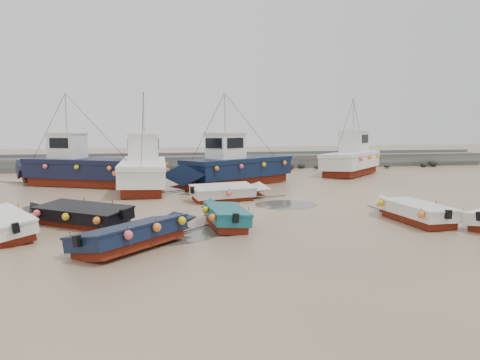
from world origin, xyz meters
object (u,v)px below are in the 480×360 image
object	(u,v)px
cabin_boat_2	(231,166)
dinghy_0	(0,221)
dinghy_4	(77,212)
dinghy_5	(229,190)
cabin_boat_0	(73,166)
person	(155,192)
dinghy_2	(224,213)
dinghy_6	(412,209)
dinghy_1	(139,231)
cabin_boat_3	(354,158)
cabin_boat_1	(143,169)

from	to	relation	value
cabin_boat_2	dinghy_0	bearing A→B (deg)	106.47
dinghy_0	cabin_boat_2	world-z (taller)	cabin_boat_2
dinghy_4	dinghy_5	bearing A→B (deg)	-18.52
dinghy_0	cabin_boat_0	world-z (taller)	cabin_boat_0
cabin_boat_0	person	distance (m)	6.97
dinghy_2	dinghy_6	bearing A→B (deg)	-7.10
dinghy_1	cabin_boat_3	xyz separation A→B (m)	(16.81, 19.97, 0.82)
dinghy_5	dinghy_6	bearing A→B (deg)	32.80
dinghy_2	cabin_boat_3	size ratio (longest dim) A/B	0.68
dinghy_0	cabin_boat_3	bearing A→B (deg)	8.58
cabin_boat_0	cabin_boat_2	xyz separation A→B (m)	(10.64, -1.97, -0.01)
dinghy_4	cabin_boat_1	bearing A→B (deg)	23.27
dinghy_6	cabin_boat_3	size ratio (longest dim) A/B	0.76
dinghy_4	person	bearing A→B (deg)	16.83
person	cabin_boat_0	bearing A→B (deg)	-52.20
cabin_boat_3	person	xyz separation A→B (m)	(-16.21, -6.92, -1.36)
dinghy_2	cabin_boat_1	bearing A→B (deg)	103.24
dinghy_0	dinghy_4	bearing A→B (deg)	-5.55
dinghy_4	cabin_boat_2	xyz separation A→B (m)	(8.41, 11.13, 0.77)
dinghy_5	cabin_boat_1	world-z (taller)	cabin_boat_1
dinghy_1	cabin_boat_1	bearing A→B (deg)	134.66
cabin_boat_0	cabin_boat_3	distance (m)	21.90
dinghy_6	cabin_boat_1	world-z (taller)	cabin_boat_1
cabin_boat_3	cabin_boat_0	bearing A→B (deg)	-127.92
dinghy_2	dinghy_4	size ratio (longest dim) A/B	0.94
dinghy_0	dinghy_5	size ratio (longest dim) A/B	1.09
dinghy_5	person	world-z (taller)	dinghy_5
cabin_boat_0	dinghy_5	bearing A→B (deg)	-105.42
dinghy_2	person	xyz separation A→B (m)	(-2.79, 10.31, -0.56)
cabin_boat_3	cabin_boat_2	bearing A→B (deg)	-111.90
person	dinghy_6	bearing A→B (deg)	119.86
dinghy_0	cabin_boat_1	bearing A→B (deg)	36.92
dinghy_2	cabin_boat_0	distance (m)	16.61
dinghy_6	cabin_boat_2	distance (m)	14.25
dinghy_5	dinghy_2	bearing A→B (deg)	-24.00
cabin_boat_1	cabin_boat_2	world-z (taller)	same
dinghy_4	cabin_boat_1	xyz separation A→B (m)	(2.53, 10.52, 0.77)
dinghy_5	cabin_boat_0	xyz separation A→B (m)	(-9.50, 8.06, 0.77)
dinghy_0	cabin_boat_1	xyz separation A→B (m)	(5.20, 11.69, 0.77)
dinghy_6	cabin_boat_2	xyz separation A→B (m)	(-5.94, 12.93, 0.76)
dinghy_4	cabin_boat_2	world-z (taller)	cabin_boat_2
dinghy_2	cabin_boat_0	size ratio (longest dim) A/B	0.52
dinghy_2	cabin_boat_3	bearing A→B (deg)	48.62
dinghy_6	person	bearing A→B (deg)	130.46
dinghy_0	dinghy_1	bearing A→B (deg)	-57.19
dinghy_0	dinghy_4	distance (m)	2.91
dinghy_0	cabin_boat_2	bearing A→B (deg)	18.88
dinghy_4	dinghy_5	world-z (taller)	same
dinghy_0	cabin_boat_3	world-z (taller)	cabin_boat_3
dinghy_1	dinghy_2	xyz separation A→B (m)	(3.39, 2.74, 0.02)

